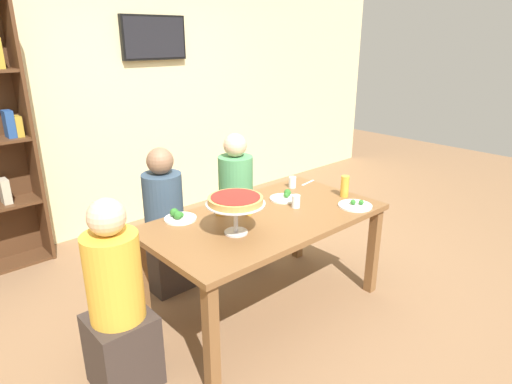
# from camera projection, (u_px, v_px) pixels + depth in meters

# --- Properties ---
(ground_plane) EXTENTS (12.00, 12.00, 0.00)m
(ground_plane) POSITION_uv_depth(u_px,v_px,m) (265.00, 307.00, 3.29)
(ground_plane) COLOR #846042
(rear_partition) EXTENTS (8.00, 0.12, 2.80)m
(rear_partition) POSITION_uv_depth(u_px,v_px,m) (115.00, 91.00, 4.35)
(rear_partition) COLOR beige
(rear_partition) RESTS_ON ground_plane
(dining_table) EXTENTS (1.68, 0.91, 0.74)m
(dining_table) POSITION_uv_depth(u_px,v_px,m) (266.00, 227.00, 3.07)
(dining_table) COLOR brown
(dining_table) RESTS_ON ground_plane
(television) EXTENTS (0.71, 0.05, 0.43)m
(television) POSITION_uv_depth(u_px,v_px,m) (154.00, 38.00, 4.39)
(television) COLOR black
(diner_far_right) EXTENTS (0.34, 0.34, 1.15)m
(diner_far_right) POSITION_uv_depth(u_px,v_px,m) (236.00, 207.00, 3.88)
(diner_far_right) COLOR #382D28
(diner_far_right) RESTS_ON ground_plane
(diner_far_left) EXTENTS (0.34, 0.34, 1.15)m
(diner_far_left) POSITION_uv_depth(u_px,v_px,m) (165.00, 230.00, 3.41)
(diner_far_left) COLOR #382D28
(diner_far_left) RESTS_ON ground_plane
(diner_head_west) EXTENTS (0.34, 0.34, 1.15)m
(diner_head_west) POSITION_uv_depth(u_px,v_px,m) (118.00, 310.00, 2.41)
(diner_head_west) COLOR #382D28
(diner_head_west) RESTS_ON ground_plane
(deep_dish_pizza_stand) EXTENTS (0.37, 0.37, 0.25)m
(deep_dish_pizza_stand) POSITION_uv_depth(u_px,v_px,m) (236.00, 202.00, 2.71)
(deep_dish_pizza_stand) COLOR silver
(deep_dish_pizza_stand) RESTS_ON dining_table
(salad_plate_near_diner) EXTENTS (0.25, 0.25, 0.05)m
(salad_plate_near_diner) POSITION_uv_depth(u_px,v_px,m) (355.00, 205.00, 3.20)
(salad_plate_near_diner) COLOR white
(salad_plate_near_diner) RESTS_ON dining_table
(salad_plate_far_diner) EXTENTS (0.22, 0.22, 0.07)m
(salad_plate_far_diner) POSITION_uv_depth(u_px,v_px,m) (179.00, 217.00, 2.97)
(salad_plate_far_diner) COLOR white
(salad_plate_far_diner) RESTS_ON dining_table
(salad_plate_spare) EXTENTS (0.21, 0.21, 0.07)m
(salad_plate_spare) POSITION_uv_depth(u_px,v_px,m) (285.00, 197.00, 3.35)
(salad_plate_spare) COLOR white
(salad_plate_spare) RESTS_ON dining_table
(beer_glass_amber_tall) EXTENTS (0.07, 0.07, 0.14)m
(beer_glass_amber_tall) POSITION_uv_depth(u_px,v_px,m) (221.00, 205.00, 3.04)
(beer_glass_amber_tall) COLOR gold
(beer_glass_amber_tall) RESTS_ON dining_table
(beer_glass_amber_short) EXTENTS (0.07, 0.07, 0.16)m
(beer_glass_amber_short) POSITION_uv_depth(u_px,v_px,m) (247.00, 204.00, 3.04)
(beer_glass_amber_short) COLOR gold
(beer_glass_amber_short) RESTS_ON dining_table
(beer_glass_amber_spare) EXTENTS (0.06, 0.06, 0.17)m
(beer_glass_amber_spare) POSITION_uv_depth(u_px,v_px,m) (345.00, 186.00, 3.38)
(beer_glass_amber_spare) COLOR gold
(beer_glass_amber_spare) RESTS_ON dining_table
(water_glass_clear_near) EXTENTS (0.06, 0.06, 0.09)m
(water_glass_clear_near) POSITION_uv_depth(u_px,v_px,m) (292.00, 182.00, 3.59)
(water_glass_clear_near) COLOR white
(water_glass_clear_near) RESTS_ON dining_table
(water_glass_clear_far) EXTENTS (0.06, 0.06, 0.09)m
(water_glass_clear_far) POSITION_uv_depth(u_px,v_px,m) (296.00, 201.00, 3.17)
(water_glass_clear_far) COLOR white
(water_glass_clear_far) RESTS_ON dining_table
(cutlery_fork_near) EXTENTS (0.18, 0.05, 0.00)m
(cutlery_fork_near) POSITION_uv_depth(u_px,v_px,m) (308.00, 183.00, 3.72)
(cutlery_fork_near) COLOR silver
(cutlery_fork_near) RESTS_ON dining_table
(cutlery_knife_near) EXTENTS (0.18, 0.04, 0.00)m
(cutlery_knife_near) POSITION_uv_depth(u_px,v_px,m) (253.00, 201.00, 3.31)
(cutlery_knife_near) COLOR silver
(cutlery_knife_near) RESTS_ON dining_table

